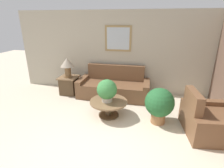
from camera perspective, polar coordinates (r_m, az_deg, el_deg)
ground_plane at (r=3.32m, az=-4.77°, el=-23.84°), size 20.00×20.00×0.00m
wall_back at (r=5.68m, az=4.36°, el=10.07°), size 7.28×0.09×2.60m
couch_main at (r=5.52m, az=0.58°, el=-1.08°), size 2.20×0.90×0.95m
armchair at (r=4.29m, az=28.68°, el=-10.48°), size 1.06×1.20×0.95m
coffee_table at (r=4.41m, az=-1.13°, el=-6.82°), size 0.94×0.94×0.41m
side_table at (r=5.89m, az=-13.82°, el=-0.34°), size 0.58×0.58×0.58m
table_lamp at (r=5.69m, az=-14.39°, el=6.21°), size 0.43×0.43×0.62m
potted_plant_on_table at (r=4.23m, az=-1.67°, el=-1.99°), size 0.49×0.49×0.56m
potted_plant_floor at (r=4.18m, az=15.20°, el=-6.25°), size 0.67×0.67×0.86m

